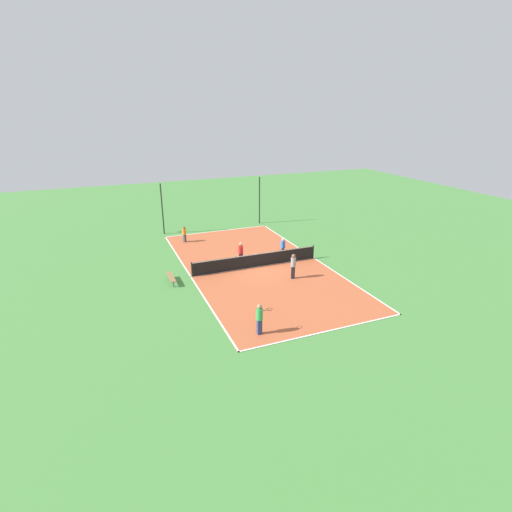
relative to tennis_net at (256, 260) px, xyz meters
The scene contains 13 objects.
ground_plane 0.58m from the tennis_net, ahead, with size 80.00×80.00×0.00m, color #47843D.
court_surface 0.57m from the tennis_net, ahead, with size 10.21×20.30×0.02m.
tennis_net is the anchor object (origin of this frame).
bench 6.54m from the tennis_net, behind, with size 0.36×1.88×0.45m.
player_near_blue 2.97m from the tennis_net, 20.74° to the left, with size 0.50×0.50×1.64m.
player_baseline_gray 3.44m from the tennis_net, 61.93° to the right, with size 0.47×0.47×1.83m.
player_coach_red 1.36m from the tennis_net, 133.89° to the left, with size 0.50×0.50×1.78m.
player_far_green 9.61m from the tennis_net, 111.06° to the right, with size 0.94×0.37×1.77m.
player_center_orange 8.80m from the tennis_net, 114.94° to the left, with size 0.96×0.79×1.46m.
tennis_ball_left_sideline 4.49m from the tennis_net, 167.04° to the left, with size 0.07×0.07×0.07m, color #CCE033.
tennis_ball_midcourt 9.67m from the tennis_net, 113.66° to the left, with size 0.07×0.07×0.07m, color #CCE033.
fence_post_back_left 12.41m from the tennis_net, 113.85° to the left, with size 0.12×0.12×4.85m.
fence_post_back_right 12.41m from the tennis_net, 66.15° to the left, with size 0.12×0.12×4.85m.
Camera 1 is at (-10.65, -26.10, 11.43)m, focal length 28.00 mm.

